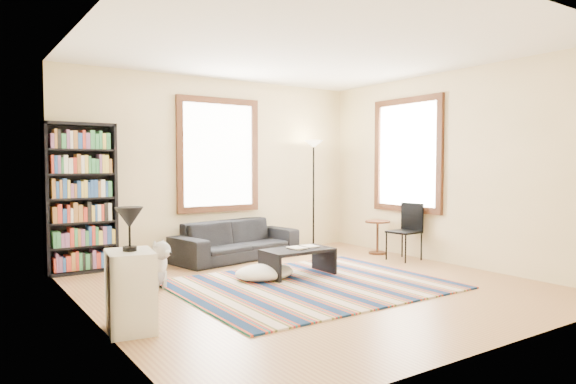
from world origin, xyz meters
TOP-DOWN VIEW (x-y plane):
  - floor at (0.00, 0.00)m, footprint 5.00×5.00m
  - ceiling at (0.00, 0.00)m, footprint 5.00×5.00m
  - wall_back at (0.00, 2.55)m, footprint 5.00×0.10m
  - wall_front at (0.00, -2.55)m, footprint 5.00×0.10m
  - wall_left at (-2.55, 0.00)m, footprint 0.10×5.00m
  - wall_right at (2.55, 0.00)m, footprint 0.10×5.00m
  - window_back at (0.00, 2.47)m, footprint 1.20×0.06m
  - window_right at (2.47, 0.80)m, footprint 0.06×1.20m
  - rug at (0.00, 0.01)m, footprint 3.06×2.45m
  - sofa at (0.08, 2.05)m, footprint 1.15×2.11m
  - bookshelf at (-2.11, 2.32)m, footprint 0.90×0.30m
  - coffee_table at (0.15, 0.50)m, footprint 0.97×0.64m
  - book_a at (0.05, 0.50)m, footprint 0.25×0.19m
  - book_b at (0.30, 0.55)m, footprint 0.16×0.22m
  - floor_cushion at (-0.31, 0.57)m, footprint 0.91×0.78m
  - floor_lamp at (1.63, 2.15)m, footprint 0.37×0.37m
  - side_table at (2.20, 1.17)m, footprint 0.52×0.52m
  - folding_chair at (2.15, 0.55)m, footprint 0.46×0.44m
  - white_cabinet at (-2.30, -0.48)m, footprint 0.46×0.55m
  - table_lamp at (-2.30, -0.48)m, footprint 0.30×0.30m
  - dog at (-1.63, 0.97)m, footprint 0.58×0.67m

SIDE VIEW (x-z plane):
  - floor at x=0.00m, z-range -0.10..0.00m
  - rug at x=0.00m, z-range 0.00..0.02m
  - floor_cushion at x=-0.31m, z-range 0.00..0.19m
  - coffee_table at x=0.15m, z-range 0.00..0.36m
  - side_table at x=2.20m, z-range 0.00..0.54m
  - dog at x=-1.63m, z-range 0.00..0.56m
  - sofa at x=0.08m, z-range 0.00..0.58m
  - white_cabinet at x=-2.30m, z-range 0.00..0.70m
  - book_b at x=0.30m, z-range 0.36..0.38m
  - book_a at x=0.05m, z-range 0.36..0.38m
  - folding_chair at x=2.15m, z-range 0.00..0.86m
  - table_lamp at x=-2.30m, z-range 0.70..1.08m
  - floor_lamp at x=1.63m, z-range 0.00..1.86m
  - bookshelf at x=-2.11m, z-range 0.00..2.00m
  - wall_back at x=0.00m, z-range 0.00..2.80m
  - wall_front at x=0.00m, z-range 0.00..2.80m
  - wall_left at x=-2.55m, z-range 0.00..2.80m
  - wall_right at x=2.55m, z-range 0.00..2.80m
  - window_back at x=0.00m, z-range 0.80..2.40m
  - window_right at x=2.47m, z-range 0.80..2.40m
  - ceiling at x=0.00m, z-range 2.80..2.90m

